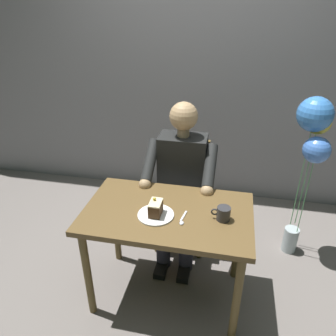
% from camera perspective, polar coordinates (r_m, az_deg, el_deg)
% --- Properties ---
extents(ground_plane, '(14.00, 14.00, 0.00)m').
position_cam_1_polar(ground_plane, '(2.49, -0.06, -21.35)').
color(ground_plane, slate).
extents(cafe_rear_panel, '(6.40, 0.12, 3.00)m').
position_cam_1_polar(cafe_rear_panel, '(3.15, 5.97, 20.64)').
color(cafe_rear_panel, gray).
rests_on(cafe_rear_panel, ground).
extents(dining_table, '(1.06, 0.64, 0.72)m').
position_cam_1_polar(dining_table, '(2.06, -0.07, -9.90)').
color(dining_table, brown).
rests_on(dining_table, ground).
extents(chair, '(0.42, 0.42, 0.89)m').
position_cam_1_polar(chair, '(2.67, 2.84, -3.72)').
color(chair, brown).
rests_on(chair, ground).
extents(seated_person, '(0.53, 0.58, 1.26)m').
position_cam_1_polar(seated_person, '(2.44, 2.29, -2.45)').
color(seated_person, black).
rests_on(seated_person, ground).
extents(dessert_plate, '(0.22, 0.22, 0.01)m').
position_cam_1_polar(dessert_plate, '(1.96, -2.21, -8.41)').
color(dessert_plate, white).
rests_on(dessert_plate, dining_table).
extents(cake_slice, '(0.07, 0.11, 0.11)m').
position_cam_1_polar(cake_slice, '(1.93, -2.24, -7.21)').
color(cake_slice, '#462C17').
rests_on(cake_slice, dessert_plate).
extents(coffee_cup, '(0.12, 0.08, 0.09)m').
position_cam_1_polar(coffee_cup, '(1.93, 9.92, -8.03)').
color(coffee_cup, '#313034').
rests_on(coffee_cup, dining_table).
extents(dessert_spoon, '(0.03, 0.14, 0.01)m').
position_cam_1_polar(dessert_spoon, '(1.92, 2.63, -9.28)').
color(dessert_spoon, silver).
rests_on(dessert_spoon, dining_table).
extents(balloon_display, '(0.26, 0.31, 1.31)m').
position_cam_1_polar(balloon_display, '(2.51, 24.65, 4.89)').
color(balloon_display, '#B2C1C6').
rests_on(balloon_display, ground).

